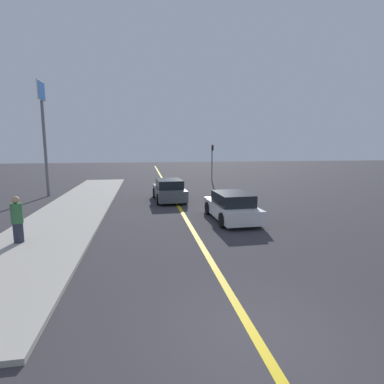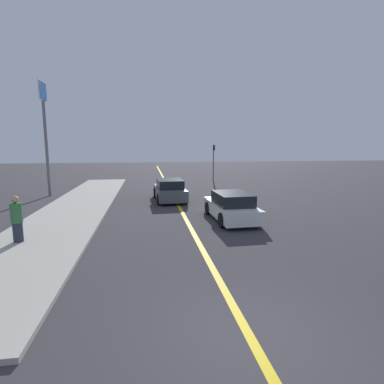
% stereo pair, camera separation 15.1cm
% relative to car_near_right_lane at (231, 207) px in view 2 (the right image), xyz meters
% --- Properties ---
extents(ground_plane, '(120.00, 120.00, 0.00)m').
position_rel_car_near_right_lane_xyz_m(ground_plane, '(-2.13, -8.79, -0.65)').
color(ground_plane, '#38353A').
extents(road_center_line, '(0.20, 60.00, 0.01)m').
position_rel_car_near_right_lane_xyz_m(road_center_line, '(-2.13, 9.21, -0.64)').
color(road_center_line, gold).
rests_on(road_center_line, ground_plane).
extents(sidewalk_left, '(3.64, 26.42, 0.12)m').
position_rel_car_near_right_lane_xyz_m(sidewalk_left, '(-7.93, 4.42, -0.58)').
color(sidewalk_left, '#ADA89E').
rests_on(sidewalk_left, ground_plane).
extents(car_near_right_lane, '(1.95, 4.18, 1.34)m').
position_rel_car_near_right_lane_xyz_m(car_near_right_lane, '(0.00, 0.00, 0.00)').
color(car_near_right_lane, silver).
rests_on(car_near_right_lane, ground_plane).
extents(car_ahead_center, '(2.03, 4.22, 1.40)m').
position_rel_car_near_right_lane_xyz_m(car_ahead_center, '(-2.52, 5.62, 0.02)').
color(car_ahead_center, '#4C5156').
rests_on(car_ahead_center, ground_plane).
extents(pedestrian_mid_group, '(0.39, 0.39, 1.67)m').
position_rel_car_near_right_lane_xyz_m(pedestrian_mid_group, '(-8.58, -2.40, 0.31)').
color(pedestrian_mid_group, '#282D3D').
rests_on(pedestrian_mid_group, sidewalk_left).
extents(traffic_light, '(0.18, 0.40, 3.61)m').
position_rel_car_near_right_lane_xyz_m(traffic_light, '(2.73, 15.99, 1.60)').
color(traffic_light, slate).
rests_on(traffic_light, ground_plane).
extents(roadside_sign, '(0.20, 1.45, 7.84)m').
position_rel_car_near_right_lane_xyz_m(roadside_sign, '(-10.80, 8.68, 4.85)').
color(roadside_sign, slate).
rests_on(roadside_sign, ground_plane).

